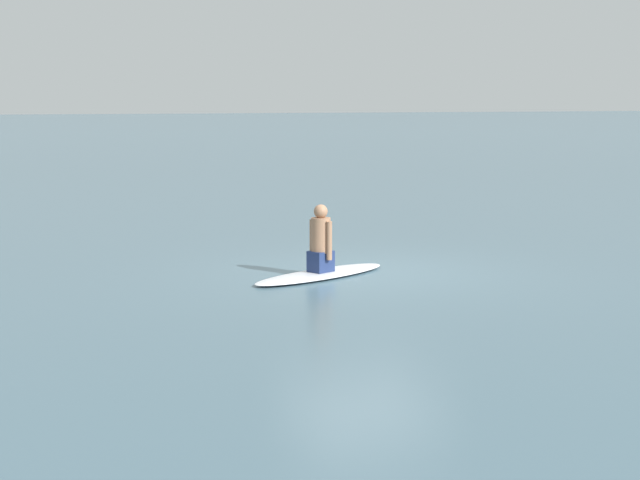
# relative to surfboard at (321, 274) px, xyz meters

# --- Properties ---
(ground_plane) EXTENTS (400.00, 400.00, 0.00)m
(ground_plane) POSITION_rel_surfboard_xyz_m (-0.03, 0.81, -0.04)
(ground_plane) COLOR slate
(surfboard) EXTENTS (1.59, 2.81, 0.08)m
(surfboard) POSITION_rel_surfboard_xyz_m (0.00, 0.00, 0.00)
(surfboard) COLOR white
(surfboard) RESTS_ON ground
(person_paddler) EXTENTS (0.46, 0.43, 1.06)m
(person_paddler) POSITION_rel_surfboard_xyz_m (0.00, -0.00, 0.52)
(person_paddler) COLOR navy
(person_paddler) RESTS_ON surfboard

